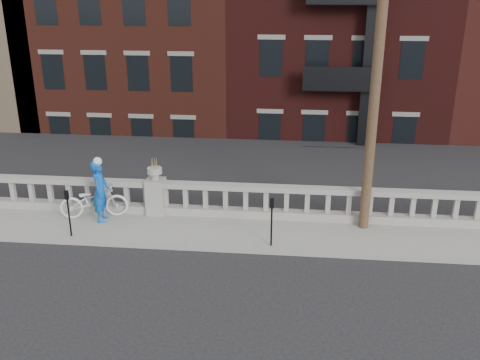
{
  "coord_description": "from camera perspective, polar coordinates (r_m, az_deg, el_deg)",
  "views": [
    {
      "loc": [
        4.09,
        -10.76,
        6.8
      ],
      "look_at": [
        2.65,
        3.2,
        1.61
      ],
      "focal_mm": 40.0,
      "sensor_mm": 36.0,
      "label": 1
    }
  ],
  "objects": [
    {
      "name": "parking_meter_d",
      "position": [
        14.16,
        3.4,
        -3.93
      ],
      "size": [
        0.1,
        0.09,
        1.36
      ],
      "color": "black",
      "rests_on": "sidewalk"
    },
    {
      "name": "sidewalk",
      "position": [
        15.85,
        -9.67,
        -5.11
      ],
      "size": [
        32.0,
        2.2,
        0.15
      ],
      "primitive_type": "cube",
      "color": "gray",
      "rests_on": "ground"
    },
    {
      "name": "bicycle",
      "position": [
        16.58,
        -15.32,
        -2.14
      ],
      "size": [
        2.11,
        1.2,
        1.05
      ],
      "primitive_type": "imported",
      "rotation": [
        0.0,
        0.0,
        1.84
      ],
      "color": "silver",
      "rests_on": "sidewalk"
    },
    {
      "name": "balustrade",
      "position": [
        16.46,
        -8.93,
        -1.93
      ],
      "size": [
        28.0,
        0.34,
        1.03
      ],
      "color": "gray",
      "rests_on": "sidewalk"
    },
    {
      "name": "ground",
      "position": [
        13.37,
        -13.03,
        -10.86
      ],
      "size": [
        120.0,
        120.0,
        0.0
      ],
      "primitive_type": "plane",
      "color": "black",
      "rests_on": "ground"
    },
    {
      "name": "parking_meter_c",
      "position": [
        15.4,
        -17.86,
        -2.87
      ],
      "size": [
        0.1,
        0.09,
        1.36
      ],
      "color": "black",
      "rests_on": "sidewalk"
    },
    {
      "name": "cyclist",
      "position": [
        16.14,
        -14.67,
        -1.14
      ],
      "size": [
        0.48,
        0.7,
        1.86
      ],
      "primitive_type": "imported",
      "rotation": [
        0.0,
        0.0,
        1.62
      ],
      "color": "#0C51BA",
      "rests_on": "sidewalk"
    },
    {
      "name": "utility_pole",
      "position": [
        14.6,
        14.6,
        13.53
      ],
      "size": [
        1.6,
        0.28,
        10.0
      ],
      "color": "#422D1E",
      "rests_on": "sidewalk"
    },
    {
      "name": "lower_level",
      "position": [
        34.24,
        -0.05,
        13.31
      ],
      "size": [
        80.0,
        44.0,
        20.8
      ],
      "color": "#605E59",
      "rests_on": "ground"
    },
    {
      "name": "planter_pedestal",
      "position": [
        16.39,
        -8.97,
        -1.31
      ],
      "size": [
        0.55,
        0.55,
        1.76
      ],
      "color": "gray",
      "rests_on": "sidewalk"
    }
  ]
}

